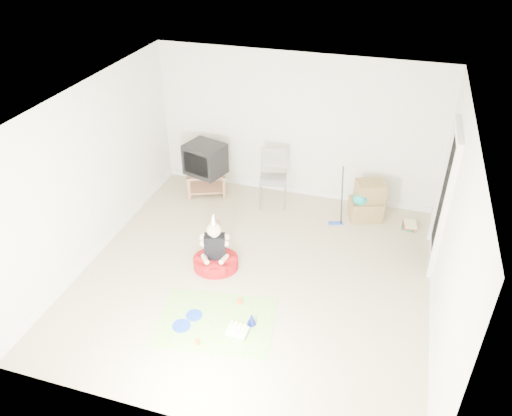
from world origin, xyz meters
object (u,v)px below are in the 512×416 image
(tv_stand, at_px, (207,181))
(seated_woman, at_px, (216,256))
(birthday_cake, at_px, (237,332))
(folding_chair, at_px, (273,179))
(cardboard_boxes, at_px, (367,201))
(crt_tv, at_px, (205,159))

(tv_stand, relative_size, seated_woman, 0.84)
(birthday_cake, bearing_deg, seated_woman, 122.09)
(birthday_cake, bearing_deg, folding_chair, 97.04)
(folding_chair, height_order, cardboard_boxes, folding_chair)
(folding_chair, bearing_deg, tv_stand, 179.76)
(crt_tv, bearing_deg, seated_woman, -48.26)
(folding_chair, distance_m, cardboard_boxes, 1.65)
(tv_stand, height_order, birthday_cake, tv_stand)
(tv_stand, xyz_separation_m, cardboard_boxes, (2.91, 0.03, 0.07))
(tv_stand, distance_m, cardboard_boxes, 2.91)
(tv_stand, xyz_separation_m, folding_chair, (1.27, -0.01, 0.25))
(crt_tv, distance_m, birthday_cake, 3.62)
(crt_tv, height_order, seated_woman, crt_tv)
(crt_tv, distance_m, folding_chair, 1.28)
(crt_tv, xyz_separation_m, seated_woman, (0.93, -1.99, -0.50))
(tv_stand, distance_m, crt_tv, 0.46)
(crt_tv, xyz_separation_m, folding_chair, (1.27, -0.01, -0.21))
(seated_woman, bearing_deg, birthday_cake, -57.91)
(cardboard_boxes, xyz_separation_m, birthday_cake, (-1.25, -3.18, -0.29))
(folding_chair, height_order, birthday_cake, folding_chair)
(tv_stand, bearing_deg, folding_chair, -0.24)
(birthday_cake, bearing_deg, cardboard_boxes, 68.48)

